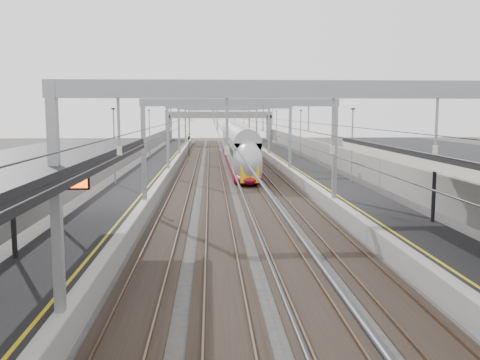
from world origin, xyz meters
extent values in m
cube|color=black|center=(-8.00, 45.00, 0.50)|extent=(4.00, 120.00, 1.00)
cube|color=black|center=(8.00, 45.00, 0.50)|extent=(4.00, 120.00, 1.00)
cube|color=black|center=(-4.50, 45.00, 0.04)|extent=(2.40, 140.00, 0.08)
cube|color=brown|center=(-5.22, 45.00, 0.13)|extent=(0.07, 140.00, 0.14)
cube|color=brown|center=(-3.78, 45.00, 0.13)|extent=(0.07, 140.00, 0.14)
cube|color=black|center=(-1.50, 45.00, 0.04)|extent=(2.40, 140.00, 0.08)
cube|color=brown|center=(-2.22, 45.00, 0.13)|extent=(0.07, 140.00, 0.14)
cube|color=brown|center=(-0.78, 45.00, 0.13)|extent=(0.07, 140.00, 0.14)
cube|color=black|center=(1.50, 45.00, 0.04)|extent=(2.40, 140.00, 0.08)
cube|color=brown|center=(0.78, 45.00, 0.13)|extent=(0.07, 140.00, 0.14)
cube|color=brown|center=(2.22, 45.00, 0.13)|extent=(0.07, 140.00, 0.14)
cube|color=black|center=(4.50, 45.00, 0.04)|extent=(2.40, 140.00, 0.08)
cube|color=brown|center=(3.78, 45.00, 0.13)|extent=(0.07, 140.00, 0.14)
cube|color=brown|center=(5.22, 45.00, 0.13)|extent=(0.07, 140.00, 0.14)
cube|color=gray|center=(-6.30, 2.00, 4.30)|extent=(0.28, 0.28, 6.60)
cube|color=gray|center=(0.00, 2.00, 7.35)|extent=(13.00, 0.25, 0.50)
cube|color=gray|center=(-6.30, 22.00, 4.30)|extent=(0.28, 0.28, 6.60)
cube|color=gray|center=(6.30, 22.00, 4.30)|extent=(0.28, 0.28, 6.60)
cube|color=gray|center=(0.00, 22.00, 7.35)|extent=(13.00, 0.25, 0.50)
cube|color=gray|center=(-6.30, 42.00, 4.30)|extent=(0.28, 0.28, 6.60)
cube|color=gray|center=(6.30, 42.00, 4.30)|extent=(0.28, 0.28, 6.60)
cube|color=gray|center=(0.00, 42.00, 7.35)|extent=(13.00, 0.25, 0.50)
cube|color=gray|center=(-6.30, 62.00, 4.30)|extent=(0.28, 0.28, 6.60)
cube|color=gray|center=(6.30, 62.00, 4.30)|extent=(0.28, 0.28, 6.60)
cube|color=gray|center=(0.00, 62.00, 7.35)|extent=(13.00, 0.25, 0.50)
cube|color=gray|center=(-6.30, 82.00, 4.30)|extent=(0.28, 0.28, 6.60)
cube|color=gray|center=(6.30, 82.00, 4.30)|extent=(0.28, 0.28, 6.60)
cube|color=gray|center=(0.00, 82.00, 7.35)|extent=(13.00, 0.25, 0.50)
cube|color=gray|center=(-6.30, 100.00, 4.30)|extent=(0.28, 0.28, 6.60)
cube|color=gray|center=(6.30, 100.00, 4.30)|extent=(0.28, 0.28, 6.60)
cube|color=gray|center=(0.00, 100.00, 7.35)|extent=(13.00, 0.25, 0.50)
cylinder|color=#262628|center=(-4.50, 50.00, 5.50)|extent=(0.03, 140.00, 0.03)
cylinder|color=#262628|center=(-1.50, 50.00, 5.50)|extent=(0.03, 140.00, 0.03)
cylinder|color=#262628|center=(1.50, 50.00, 5.50)|extent=(0.03, 140.00, 0.03)
cylinder|color=#262628|center=(4.50, 50.00, 5.50)|extent=(0.03, 140.00, 0.03)
cube|color=black|center=(-8.00, 3.00, 5.12)|extent=(4.40, 30.00, 0.24)
cylinder|color=black|center=(-9.70, 14.00, 3.00)|extent=(0.20, 0.20, 4.00)
cube|color=black|center=(-6.60, 4.00, 4.55)|extent=(1.60, 0.15, 0.55)
cube|color=#EA3E04|center=(-6.60, 3.92, 4.55)|extent=(1.50, 0.02, 0.42)
cylinder|color=black|center=(9.70, 14.00, 3.00)|extent=(0.20, 0.20, 4.00)
cube|color=gray|center=(0.00, 100.00, 6.20)|extent=(22.00, 2.20, 1.40)
cube|color=gray|center=(-10.50, 100.00, 3.10)|extent=(1.00, 2.20, 6.20)
cube|color=gray|center=(10.50, 100.00, 3.10)|extent=(1.00, 2.20, 6.20)
cube|color=gray|center=(-11.20, 45.00, 1.60)|extent=(0.30, 120.00, 3.20)
cube|color=gray|center=(11.20, 45.00, 1.60)|extent=(0.30, 120.00, 3.20)
cube|color=maroon|center=(1.50, 47.00, 0.59)|extent=(2.62, 22.33, 0.78)
cube|color=#A6A6AC|center=(1.50, 47.00, 2.43)|extent=(2.62, 22.33, 2.91)
cube|color=black|center=(1.50, 39.18, 0.27)|extent=(1.94, 2.33, 0.49)
cube|color=maroon|center=(1.50, 69.72, 0.59)|extent=(2.62, 22.33, 0.78)
cube|color=#A6A6AC|center=(1.50, 69.72, 2.43)|extent=(2.62, 22.33, 2.91)
cube|color=black|center=(1.50, 61.90, 0.27)|extent=(1.94, 2.33, 0.49)
ellipsoid|color=#A6A6AC|center=(1.50, 35.64, 2.14)|extent=(2.62, 5.05, 4.08)
cube|color=yellow|center=(1.50, 33.55, 1.27)|extent=(1.65, 0.12, 1.46)
cube|color=black|center=(1.50, 33.99, 2.72)|extent=(1.55, 0.56, 0.91)
cylinder|color=black|center=(-5.20, 68.48, 1.50)|extent=(0.12, 0.12, 3.00)
cube|color=black|center=(-5.20, 68.48, 3.10)|extent=(0.32, 0.22, 0.75)
sphere|color=#0CE526|center=(-5.20, 68.35, 3.25)|extent=(0.16, 0.16, 0.16)
cylinder|color=black|center=(3.20, 63.71, 1.50)|extent=(0.12, 0.12, 3.00)
cube|color=black|center=(3.20, 63.71, 3.10)|extent=(0.32, 0.22, 0.75)
sphere|color=red|center=(3.20, 63.58, 3.25)|extent=(0.16, 0.16, 0.16)
cylinder|color=black|center=(5.40, 74.63, 1.50)|extent=(0.12, 0.12, 3.00)
cube|color=black|center=(5.40, 74.63, 3.10)|extent=(0.32, 0.22, 0.75)
sphere|color=red|center=(5.40, 74.50, 3.25)|extent=(0.16, 0.16, 0.16)
camera|label=1|loc=(-1.98, -13.01, 6.71)|focal=40.00mm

